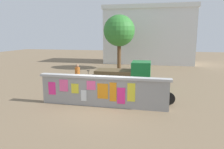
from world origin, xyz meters
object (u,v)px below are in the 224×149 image
Objects in this scene: bicycle_near at (86,78)px; motorcycle at (70,88)px; bicycle_far at (158,97)px; tree_roadside at (119,31)px; person_walking at (77,73)px; auto_rickshaw_truck at (126,75)px.

motorcycle is at bearing -87.63° from bicycle_near.
motorcycle is 3.36m from bicycle_near.
bicycle_far is 12.20m from tree_roadside.
motorcycle is at bearing -82.80° from person_walking.
auto_rickshaw_truck is at bearing 37.42° from motorcycle.
auto_rickshaw_truck is at bearing -75.92° from tree_roadside.
person_walking is at bearing 156.88° from bicycle_far.
auto_rickshaw_truck is 2.15× the size of bicycle_far.
auto_rickshaw_truck is 0.65× the size of tree_roadside.
auto_rickshaw_truck is 3.83m from motorcycle.
tree_roadside is at bearing 104.08° from auto_rickshaw_truck.
tree_roadside is at bearing 81.01° from bicycle_near.
bicycle_near is at bearing -98.99° from tree_roadside.
tree_roadside is (-4.21, 10.88, 3.57)m from bicycle_far.
person_walking is (-0.10, -1.47, 0.62)m from bicycle_near.
bicycle_far is 5.93m from person_walking.
bicycle_near is at bearing 161.70° from auto_rickshaw_truck.
auto_rickshaw_truck is at bearing -18.30° from bicycle_near.
bicycle_far is at bearing -23.12° from person_walking.
bicycle_near is 0.31× the size of tree_roadside.
bicycle_near is 8.02m from tree_roadside.
person_walking reaches higher than bicycle_near.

